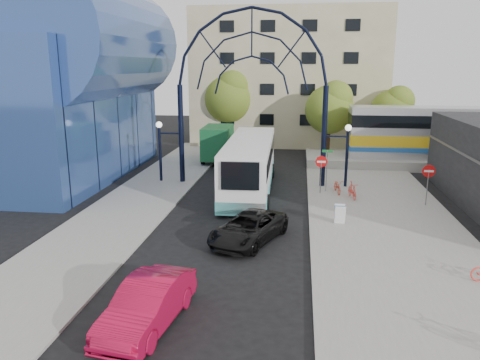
# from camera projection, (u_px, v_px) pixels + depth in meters

# --- Properties ---
(ground) EXTENTS (120.00, 120.00, 0.00)m
(ground) POSITION_uv_depth(u_px,v_px,m) (216.00, 266.00, 19.89)
(ground) COLOR black
(ground) RESTS_ON ground
(sidewalk_east) EXTENTS (8.00, 56.00, 0.12)m
(sidewalk_east) POSITION_uv_depth(u_px,v_px,m) (393.00, 239.00, 22.74)
(sidewalk_east) COLOR gray
(sidewalk_east) RESTS_ON ground
(plaza_west) EXTENTS (5.00, 50.00, 0.12)m
(plaza_west) POSITION_uv_depth(u_px,v_px,m) (122.00, 215.00, 26.47)
(plaza_west) COLOR gray
(plaza_west) RESTS_ON ground
(gateway_arch) EXTENTS (13.64, 0.44, 12.10)m
(gateway_arch) POSITION_uv_depth(u_px,v_px,m) (252.00, 61.00, 31.34)
(gateway_arch) COLOR black
(gateway_arch) RESTS_ON ground
(stop_sign) EXTENTS (0.80, 0.07, 2.50)m
(stop_sign) POSITION_uv_depth(u_px,v_px,m) (321.00, 165.00, 30.38)
(stop_sign) COLOR slate
(stop_sign) RESTS_ON sidewalk_east
(do_not_enter_sign) EXTENTS (0.76, 0.07, 2.48)m
(do_not_enter_sign) POSITION_uv_depth(u_px,v_px,m) (428.00, 175.00, 27.68)
(do_not_enter_sign) COLOR slate
(do_not_enter_sign) RESTS_ON sidewalk_east
(street_name_sign) EXTENTS (0.70, 0.70, 2.80)m
(street_name_sign) POSITION_uv_depth(u_px,v_px,m) (327.00, 161.00, 30.88)
(street_name_sign) COLOR slate
(street_name_sign) RESTS_ON sidewalk_east
(sandwich_board) EXTENTS (0.55, 0.61, 0.99)m
(sandwich_board) POSITION_uv_depth(u_px,v_px,m) (340.00, 212.00, 24.78)
(sandwich_board) COLOR white
(sandwich_board) RESTS_ON sidewalk_east
(transit_hall) EXTENTS (16.50, 18.00, 14.50)m
(transit_hall) POSITION_uv_depth(u_px,v_px,m) (48.00, 88.00, 34.65)
(transit_hall) COLOR #2D4A8B
(transit_hall) RESTS_ON ground
(apartment_block) EXTENTS (20.00, 12.10, 14.00)m
(apartment_block) POSITION_uv_depth(u_px,v_px,m) (289.00, 77.00, 51.66)
(apartment_block) COLOR tan
(apartment_block) RESTS_ON ground
(tree_north_a) EXTENTS (4.48, 4.48, 7.00)m
(tree_north_a) POSITION_uv_depth(u_px,v_px,m) (331.00, 107.00, 43.01)
(tree_north_a) COLOR #382314
(tree_north_a) RESTS_ON ground
(tree_north_b) EXTENTS (5.12, 5.12, 8.00)m
(tree_north_b) POSITION_uv_depth(u_px,v_px,m) (230.00, 96.00, 47.95)
(tree_north_b) COLOR #382314
(tree_north_b) RESTS_ON ground
(tree_north_c) EXTENTS (4.16, 4.16, 6.50)m
(tree_north_c) POSITION_uv_depth(u_px,v_px,m) (394.00, 109.00, 44.27)
(tree_north_c) COLOR #382314
(tree_north_c) RESTS_ON ground
(city_bus) EXTENTS (3.29, 12.89, 3.51)m
(city_bus) POSITION_uv_depth(u_px,v_px,m) (250.00, 164.00, 31.44)
(city_bus) COLOR white
(city_bus) RESTS_ON ground
(green_truck) EXTENTS (2.57, 6.36, 3.18)m
(green_truck) POSITION_uv_depth(u_px,v_px,m) (219.00, 143.00, 41.42)
(green_truck) COLOR black
(green_truck) RESTS_ON ground
(black_suv) EXTENTS (3.99, 5.48, 1.38)m
(black_suv) POSITION_uv_depth(u_px,v_px,m) (248.00, 228.00, 22.44)
(black_suv) COLOR black
(black_suv) RESTS_ON ground
(red_sedan) EXTENTS (2.29, 4.90, 1.55)m
(red_sedan) POSITION_uv_depth(u_px,v_px,m) (147.00, 304.00, 15.12)
(red_sedan) COLOR #B00A32
(red_sedan) RESTS_ON ground
(bike_near_a) EXTENTS (0.82, 1.78, 0.90)m
(bike_near_a) POSITION_uv_depth(u_px,v_px,m) (338.00, 186.00, 30.75)
(bike_near_a) COLOR #CF4329
(bike_near_a) RESTS_ON sidewalk_east
(bike_near_b) EXTENTS (0.77, 1.78, 1.03)m
(bike_near_b) POSITION_uv_depth(u_px,v_px,m) (352.00, 190.00, 29.47)
(bike_near_b) COLOR red
(bike_near_b) RESTS_ON sidewalk_east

